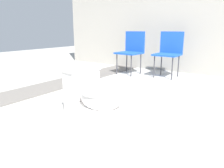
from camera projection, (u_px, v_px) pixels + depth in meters
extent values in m
plane|color=#A8A59E|center=(90.00, 114.00, 2.31)|extent=(14.00, 14.00, 0.00)
cube|color=#605B56|center=(49.00, 86.00, 3.41)|extent=(0.56, 8.00, 0.01)
cube|color=#9E998E|center=(212.00, 6.00, 4.07)|extent=(7.00, 0.20, 2.60)
cube|color=white|center=(95.00, 111.00, 2.18)|extent=(0.66, 0.45, 0.17)
ellipsoid|color=white|center=(101.00, 96.00, 2.06)|extent=(0.50, 0.44, 0.28)
cylinder|color=white|center=(101.00, 91.00, 2.05)|extent=(0.46, 0.46, 0.03)
cube|color=white|center=(82.00, 84.00, 2.27)|extent=(0.24, 0.37, 0.30)
cube|color=white|center=(81.00, 68.00, 2.23)|extent=(0.27, 0.40, 0.04)
cylinder|color=silver|center=(87.00, 65.00, 2.27)|extent=(0.02, 0.02, 0.01)
cube|color=#1947B2|center=(129.00, 53.00, 4.29)|extent=(0.47, 0.47, 0.03)
cube|color=#1947B2|center=(135.00, 41.00, 4.39)|extent=(0.44, 0.07, 0.40)
cylinder|color=#38383D|center=(131.00, 66.00, 4.11)|extent=(0.02, 0.02, 0.40)
cylinder|color=#38383D|center=(117.00, 64.00, 4.32)|extent=(0.02, 0.02, 0.40)
cylinder|color=#38383D|center=(141.00, 64.00, 4.37)|extent=(0.02, 0.02, 0.40)
cylinder|color=#38383D|center=(127.00, 62.00, 4.58)|extent=(0.02, 0.02, 0.40)
cube|color=#1947B2|center=(167.00, 55.00, 4.01)|extent=(0.44, 0.44, 0.03)
cube|color=#1947B2|center=(172.00, 42.00, 4.12)|extent=(0.44, 0.04, 0.40)
cylinder|color=#38383D|center=(172.00, 69.00, 3.83)|extent=(0.02, 0.02, 0.40)
cylinder|color=#38383D|center=(154.00, 67.00, 4.02)|extent=(0.02, 0.02, 0.40)
cylinder|color=#38383D|center=(178.00, 66.00, 4.10)|extent=(0.02, 0.02, 0.40)
cylinder|color=#38383D|center=(161.00, 64.00, 4.29)|extent=(0.02, 0.02, 0.40)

